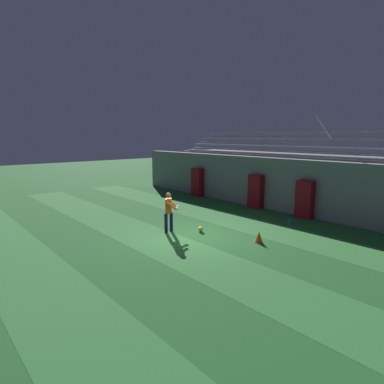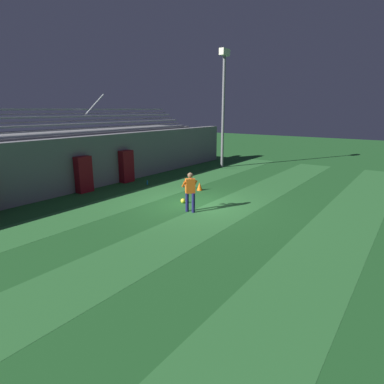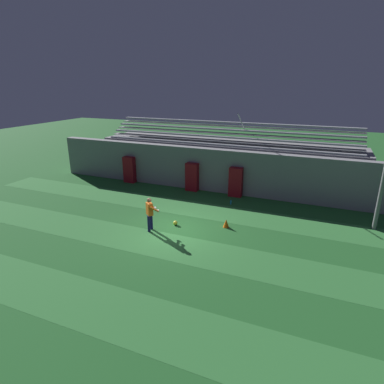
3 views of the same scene
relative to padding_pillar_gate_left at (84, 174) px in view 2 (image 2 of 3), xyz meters
The scene contains 13 objects.
ground_plane 6.20m from the padding_pillar_gate_left, 76.07° to the right, with size 80.00×80.00×0.00m, color #236028.
turf_stripe_near 12.08m from the padding_pillar_gate_left, 82.96° to the right, with size 28.00×2.24×0.01m, color #337A38.
turf_stripe_mid 7.66m from the padding_pillar_gate_left, 78.81° to the right, with size 28.00×2.24×0.01m, color #337A38.
turf_stripe_far 3.45m from the padding_pillar_gate_left, 63.63° to the right, with size 28.00×2.24×0.01m, color #337A38.
back_wall 1.64m from the padding_pillar_gate_left, 20.44° to the left, with size 24.00×0.60×2.80m, color gray.
padding_pillar_gate_left is the anchor object (origin of this frame).
padding_pillar_gate_right 2.95m from the padding_pillar_gate_left, ahead, with size 0.82×0.44×1.85m, color maroon.
bleacher_stand 3.00m from the padding_pillar_gate_left, 59.87° to the left, with size 18.00×3.35×5.03m.
floodlight_pole 11.52m from the padding_pillar_gate_left, 10.86° to the right, with size 0.90×0.36×8.15m.
goalkeeper 6.40m from the padding_pillar_gate_left, 85.59° to the right, with size 0.74×0.73×1.67m.
soccer_ball 5.59m from the padding_pillar_gate_left, 76.06° to the right, with size 0.22×0.22×0.22m, color yellow.
traffic_cone 6.01m from the padding_pillar_gate_left, 50.84° to the right, with size 0.30×0.30×0.42m, color orange.
water_bottle 3.53m from the padding_pillar_gate_left, 25.53° to the right, with size 0.07×0.07×0.24m, color #1E8CD8.
Camera 2 is at (-11.34, -7.93, 4.16)m, focal length 30.00 mm.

